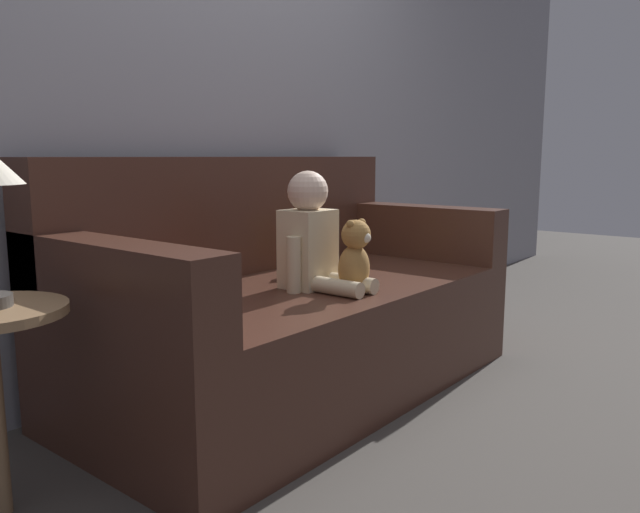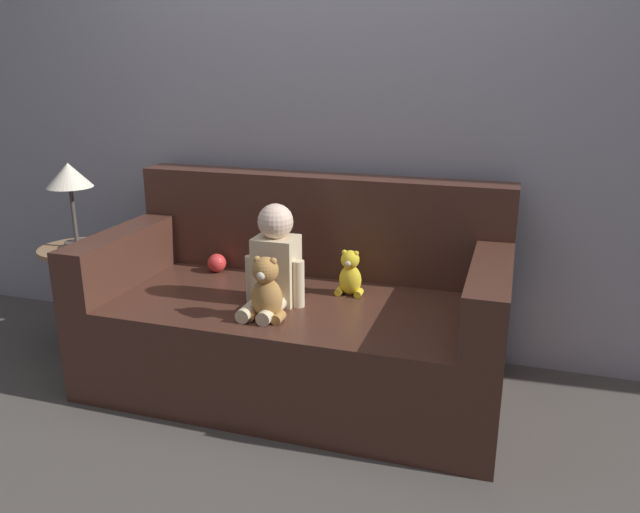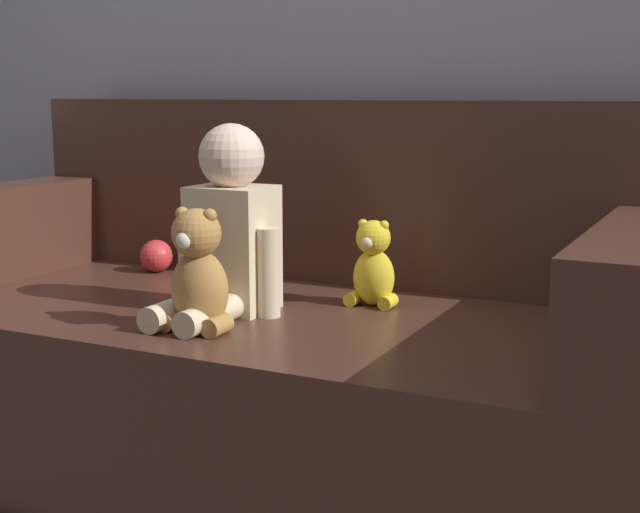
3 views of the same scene
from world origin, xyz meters
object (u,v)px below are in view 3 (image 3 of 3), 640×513
object	(u,v)px
couch	(283,345)
toy_ball	(156,256)
teddy_bear_brown	(198,274)
person_baby	(228,234)
plush_toy_side	(373,266)

from	to	relation	value
couch	toy_ball	bearing A→B (deg)	163.44
teddy_bear_brown	person_baby	bearing A→B (deg)	100.43
person_baby	teddy_bear_brown	distance (m)	0.19
toy_ball	teddy_bear_brown	bearing A→B (deg)	-45.85
couch	person_baby	size ratio (longest dim) A/B	4.20
plush_toy_side	teddy_bear_brown	bearing A→B (deg)	-123.51
teddy_bear_brown	toy_ball	size ratio (longest dim) A/B	2.89
person_baby	couch	bearing A→B (deg)	71.28
teddy_bear_brown	plush_toy_side	size ratio (longest dim) A/B	1.28
plush_toy_side	toy_ball	distance (m)	0.72
teddy_bear_brown	toy_ball	distance (m)	0.67
person_baby	teddy_bear_brown	size ratio (longest dim) A/B	1.63
couch	toy_ball	distance (m)	0.53
couch	plush_toy_side	bearing A→B (deg)	9.85
teddy_bear_brown	plush_toy_side	xyz separation A→B (m)	(0.25, 0.37, -0.03)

